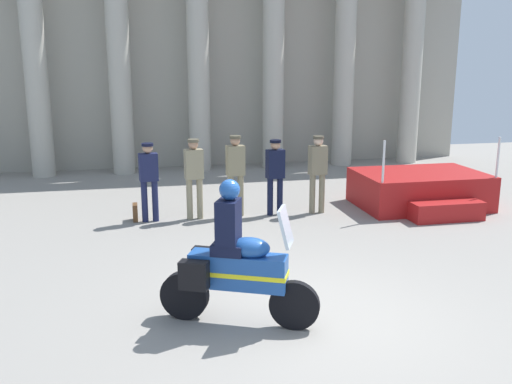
{
  "coord_description": "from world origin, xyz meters",
  "views": [
    {
      "loc": [
        -2.1,
        -6.6,
        3.3
      ],
      "look_at": [
        -0.18,
        2.48,
        1.13
      ],
      "focal_mm": 39.23,
      "sensor_mm": 36.0,
      "label": 1
    }
  ],
  "objects_px": {
    "motorcycle_with_rider": "(233,265)",
    "briefcase_on_ground": "(135,212)",
    "officer_in_row_3": "(275,171)",
    "officer_in_row_4": "(318,168)",
    "officer_in_row_0": "(149,176)",
    "officer_in_row_2": "(235,169)",
    "reviewing_stand": "(421,191)",
    "officer_in_row_1": "(194,172)"
  },
  "relations": [
    {
      "from": "reviewing_stand",
      "to": "motorcycle_with_rider",
      "type": "relative_size",
      "value": 1.46
    },
    {
      "from": "officer_in_row_3",
      "to": "briefcase_on_ground",
      "type": "bearing_deg",
      "value": -10.35
    },
    {
      "from": "briefcase_on_ground",
      "to": "officer_in_row_0",
      "type": "bearing_deg",
      "value": -21.95
    },
    {
      "from": "officer_in_row_2",
      "to": "briefcase_on_ground",
      "type": "distance_m",
      "value": 2.32
    },
    {
      "from": "officer_in_row_0",
      "to": "motorcycle_with_rider",
      "type": "height_order",
      "value": "motorcycle_with_rider"
    },
    {
      "from": "officer_in_row_3",
      "to": "motorcycle_with_rider",
      "type": "distance_m",
      "value": 5.31
    },
    {
      "from": "officer_in_row_1",
      "to": "officer_in_row_2",
      "type": "xyz_separation_m",
      "value": [
        0.9,
        0.04,
        0.03
      ]
    },
    {
      "from": "officer_in_row_2",
      "to": "motorcycle_with_rider",
      "type": "xyz_separation_m",
      "value": [
        -0.92,
        -5.06,
        -0.25
      ]
    },
    {
      "from": "officer_in_row_4",
      "to": "officer_in_row_0",
      "type": "bearing_deg",
      "value": -8.56
    },
    {
      "from": "officer_in_row_1",
      "to": "officer_in_row_4",
      "type": "height_order",
      "value": "officer_in_row_4"
    },
    {
      "from": "officer_in_row_0",
      "to": "officer_in_row_4",
      "type": "xyz_separation_m",
      "value": [
        3.66,
        -0.07,
        0.03
      ]
    },
    {
      "from": "officer_in_row_0",
      "to": "briefcase_on_ground",
      "type": "xyz_separation_m",
      "value": [
        -0.31,
        0.13,
        -0.81
      ]
    },
    {
      "from": "motorcycle_with_rider",
      "to": "officer_in_row_0",
      "type": "bearing_deg",
      "value": 124.47
    },
    {
      "from": "reviewing_stand",
      "to": "officer_in_row_2",
      "type": "relative_size",
      "value": 1.61
    },
    {
      "from": "officer_in_row_4",
      "to": "officer_in_row_1",
      "type": "bearing_deg",
      "value": -8.97
    },
    {
      "from": "officer_in_row_1",
      "to": "briefcase_on_ground",
      "type": "relative_size",
      "value": 4.79
    },
    {
      "from": "briefcase_on_ground",
      "to": "officer_in_row_2",
      "type": "bearing_deg",
      "value": -2.32
    },
    {
      "from": "officer_in_row_1",
      "to": "briefcase_on_ground",
      "type": "bearing_deg",
      "value": -13.12
    },
    {
      "from": "officer_in_row_0",
      "to": "officer_in_row_1",
      "type": "relative_size",
      "value": 0.97
    },
    {
      "from": "officer_in_row_0",
      "to": "motorcycle_with_rider",
      "type": "bearing_deg",
      "value": 92.98
    },
    {
      "from": "officer_in_row_1",
      "to": "motorcycle_with_rider",
      "type": "height_order",
      "value": "motorcycle_with_rider"
    },
    {
      "from": "motorcycle_with_rider",
      "to": "briefcase_on_ground",
      "type": "height_order",
      "value": "motorcycle_with_rider"
    },
    {
      "from": "officer_in_row_3",
      "to": "officer_in_row_4",
      "type": "distance_m",
      "value": 0.95
    },
    {
      "from": "officer_in_row_0",
      "to": "officer_in_row_1",
      "type": "xyz_separation_m",
      "value": [
        0.94,
        0.0,
        0.03
      ]
    },
    {
      "from": "officer_in_row_3",
      "to": "motorcycle_with_rider",
      "type": "relative_size",
      "value": 0.85
    },
    {
      "from": "officer_in_row_1",
      "to": "officer_in_row_3",
      "type": "distance_m",
      "value": 1.76
    },
    {
      "from": "officer_in_row_2",
      "to": "officer_in_row_4",
      "type": "distance_m",
      "value": 1.82
    },
    {
      "from": "officer_in_row_0",
      "to": "reviewing_stand",
      "type": "bearing_deg",
      "value": 171.98
    },
    {
      "from": "officer_in_row_0",
      "to": "officer_in_row_2",
      "type": "bearing_deg",
      "value": 173.82
    },
    {
      "from": "briefcase_on_ground",
      "to": "officer_in_row_1",
      "type": "bearing_deg",
      "value": -5.72
    },
    {
      "from": "officer_in_row_4",
      "to": "motorcycle_with_rider",
      "type": "relative_size",
      "value": 0.88
    },
    {
      "from": "officer_in_row_2",
      "to": "officer_in_row_4",
      "type": "relative_size",
      "value": 1.02
    },
    {
      "from": "motorcycle_with_rider",
      "to": "briefcase_on_ground",
      "type": "relative_size",
      "value": 5.44
    },
    {
      "from": "officer_in_row_2",
      "to": "motorcycle_with_rider",
      "type": "relative_size",
      "value": 0.9
    },
    {
      "from": "officer_in_row_1",
      "to": "officer_in_row_2",
      "type": "distance_m",
      "value": 0.9
    },
    {
      "from": "officer_in_row_3",
      "to": "officer_in_row_4",
      "type": "xyz_separation_m",
      "value": [
        0.95,
        -0.04,
        0.04
      ]
    },
    {
      "from": "reviewing_stand",
      "to": "briefcase_on_ground",
      "type": "bearing_deg",
      "value": 178.29
    },
    {
      "from": "officer_in_row_0",
      "to": "motorcycle_with_rider",
      "type": "distance_m",
      "value": 5.11
    },
    {
      "from": "officer_in_row_0",
      "to": "officer_in_row_2",
      "type": "xyz_separation_m",
      "value": [
        1.84,
        0.04,
        0.06
      ]
    },
    {
      "from": "officer_in_row_3",
      "to": "officer_in_row_2",
      "type": "bearing_deg",
      "value": -11.92
    },
    {
      "from": "motorcycle_with_rider",
      "to": "officer_in_row_1",
      "type": "bearing_deg",
      "value": 113.83
    },
    {
      "from": "officer_in_row_1",
      "to": "officer_in_row_4",
      "type": "distance_m",
      "value": 2.71
    }
  ]
}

